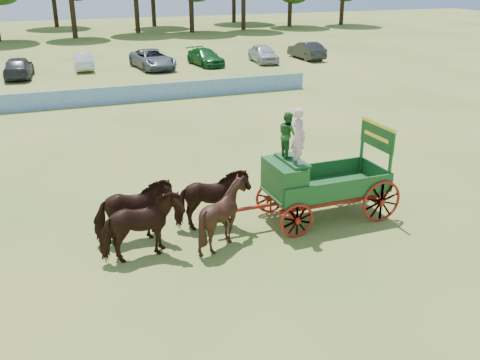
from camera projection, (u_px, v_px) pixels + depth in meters
name	position (u px, v px, depth m)	size (l,w,h in m)	color
ground	(228.00, 225.00, 17.02)	(160.00, 160.00, 0.00)	#9A8D45
horse_lead_left	(141.00, 228.00, 14.69)	(1.04, 2.28, 1.93)	black
horse_lead_right	(134.00, 212.00, 15.64)	(1.04, 2.28, 1.93)	black
horse_wheel_left	(223.00, 214.00, 15.50)	(1.56, 1.75, 1.93)	black
horse_wheel_right	(211.00, 200.00, 16.45)	(1.04, 2.28, 1.93)	black
farm_dray	(306.00, 174.00, 16.75)	(6.00, 2.00, 3.84)	#A52710
sponsor_banner	(110.00, 96.00, 32.10)	(26.00, 0.08, 1.05)	#1D529E
parked_cars	(53.00, 64.00, 41.39)	(45.97, 7.06, 1.62)	silver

